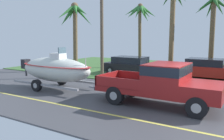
% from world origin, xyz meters
% --- Properties ---
extents(pickup_truck_towing, '(5.46, 2.14, 1.82)m').
position_xyz_m(pickup_truck_towing, '(-1.47, 0.41, 1.02)').
color(pickup_truck_towing, maroon).
rests_on(pickup_truck_towing, ground).
extents(boat_on_trailer, '(5.91, 2.17, 2.35)m').
position_xyz_m(boat_on_trailer, '(-7.87, 0.41, 1.12)').
color(boat_on_trailer, gray).
rests_on(boat_on_trailer, ground).
extents(parked_sedan_near, '(4.42, 1.88, 1.38)m').
position_xyz_m(parked_sedan_near, '(-6.48, 7.21, 0.67)').
color(parked_sedan_near, black).
rests_on(parked_sedan_near, ground).
extents(parked_sedan_far, '(4.37, 1.90, 1.38)m').
position_xyz_m(parked_sedan_far, '(-1.19, 8.52, 0.67)').
color(parked_sedan_far, '#B21E19').
rests_on(parked_sedan_far, ground).
extents(palm_tree_near_right, '(2.50, 3.37, 6.96)m').
position_xyz_m(palm_tree_near_right, '(-4.27, 9.76, 5.03)').
color(palm_tree_near_right, brown).
rests_on(palm_tree_near_right, ground).
extents(palm_tree_mid, '(2.93, 2.90, 5.95)m').
position_xyz_m(palm_tree_mid, '(-7.82, 11.48, 4.75)').
color(palm_tree_mid, brown).
rests_on(palm_tree_mid, ground).
extents(palm_tree_far_left, '(2.92, 3.37, 6.19)m').
position_xyz_m(palm_tree_far_left, '(-1.47, 11.43, 4.46)').
color(palm_tree_far_left, brown).
rests_on(palm_tree_far_left, ground).
extents(palm_tree_far_right, '(2.96, 3.69, 5.72)m').
position_xyz_m(palm_tree_far_right, '(-11.50, 6.48, 4.36)').
color(palm_tree_far_right, brown).
rests_on(palm_tree_far_right, ground).
extents(utility_pole, '(0.24, 1.80, 7.43)m').
position_xyz_m(utility_pole, '(-7.91, 5.20, 3.87)').
color(utility_pole, brown).
rests_on(utility_pole, ground).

